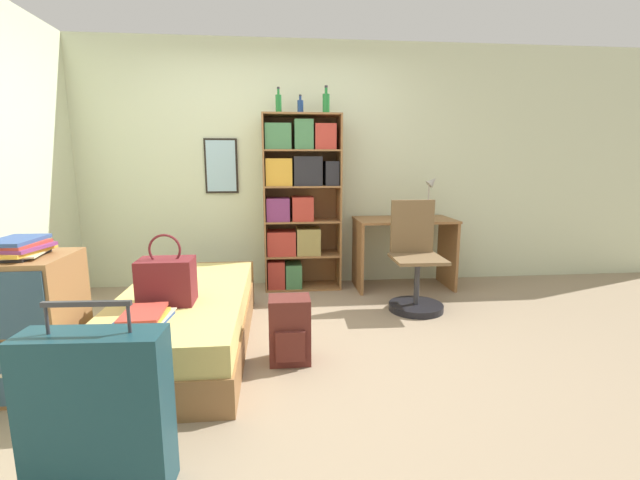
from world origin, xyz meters
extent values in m
plane|color=gray|center=(0.00, 0.00, 0.00)|extent=(14.00, 14.00, 0.00)
cube|color=beige|center=(0.00, 1.68, 1.30)|extent=(10.00, 0.06, 2.60)
cube|color=black|center=(-0.52, 1.63, 1.30)|extent=(0.34, 0.02, 0.57)
cube|color=#99C1D6|center=(-0.52, 1.62, 1.30)|extent=(0.30, 0.01, 0.53)
cube|color=olive|center=(-0.63, 0.00, 0.12)|extent=(0.90, 1.92, 0.23)
cube|color=tan|center=(-0.63, 0.00, 0.32)|extent=(0.87, 1.89, 0.18)
cube|color=olive|center=(-0.63, 0.94, 0.21)|extent=(0.90, 0.04, 0.41)
cube|color=maroon|center=(-0.68, -0.22, 0.57)|extent=(0.35, 0.24, 0.30)
torus|color=maroon|center=(-0.68, -0.22, 0.78)|extent=(0.21, 0.02, 0.21)
cube|color=#334C84|center=(-0.75, -0.54, 0.42)|extent=(0.32, 0.30, 0.01)
cube|color=beige|center=(-0.73, -0.55, 0.43)|extent=(0.29, 0.38, 0.01)
cube|color=gold|center=(-0.73, -0.55, 0.45)|extent=(0.25, 0.28, 0.02)
cube|color=silver|center=(-0.73, -0.57, 0.46)|extent=(0.22, 0.34, 0.01)
cube|color=#B2382D|center=(-0.73, -0.57, 0.47)|extent=(0.24, 0.33, 0.02)
cube|color=#143842|center=(-0.68, -1.40, 0.35)|extent=(0.57, 0.22, 0.69)
cylinder|color=#2D2D33|center=(-0.83, -1.39, 0.75)|extent=(0.01, 0.01, 0.12)
cylinder|color=#2D2D33|center=(-0.52, -1.40, 0.75)|extent=(0.01, 0.01, 0.12)
cube|color=#2D2D33|center=(-0.68, -1.40, 0.81)|extent=(0.34, 0.04, 0.02)
cube|color=olive|center=(-1.43, -0.50, 0.41)|extent=(0.56, 0.49, 0.82)
cube|color=#284256|center=(-1.43, -0.75, 0.21)|extent=(0.52, 0.01, 0.37)
sphere|color=#B2A893|center=(-1.43, -0.76, 0.21)|extent=(0.02, 0.02, 0.02)
cube|color=#232328|center=(-1.42, -0.52, 0.82)|extent=(0.23, 0.30, 0.02)
cube|color=beige|center=(-1.42, -0.52, 0.84)|extent=(0.35, 0.36, 0.01)
cube|color=gold|center=(-1.42, -0.52, 0.85)|extent=(0.32, 0.37, 0.02)
cube|color=#7A336B|center=(-1.41, -0.53, 0.87)|extent=(0.34, 0.34, 0.02)
cube|color=#B2382D|center=(-1.42, -0.53, 0.89)|extent=(0.31, 0.32, 0.02)
cube|color=#334C84|center=(-1.42, -0.51, 0.91)|extent=(0.23, 0.34, 0.02)
cube|color=olive|center=(-0.07, 1.45, 0.91)|extent=(0.02, 0.36, 1.82)
cube|color=olive|center=(0.72, 1.45, 0.91)|extent=(0.02, 0.36, 1.82)
cube|color=olive|center=(0.32, 1.62, 0.91)|extent=(0.80, 0.01, 1.82)
cube|color=olive|center=(0.32, 1.45, 0.01)|extent=(0.76, 0.36, 0.02)
cube|color=olive|center=(0.32, 1.45, 0.36)|extent=(0.76, 0.36, 0.02)
cube|color=olive|center=(0.32, 1.45, 0.73)|extent=(0.76, 0.36, 0.02)
cube|color=olive|center=(0.32, 1.45, 1.09)|extent=(0.76, 0.36, 0.02)
cube|color=olive|center=(0.32, 1.45, 1.46)|extent=(0.76, 0.36, 0.02)
cube|color=olive|center=(0.32, 1.45, 1.82)|extent=(0.76, 0.36, 0.02)
cube|color=#B2382D|center=(0.04, 1.43, 0.17)|extent=(0.18, 0.27, 0.29)
cube|color=#427A4C|center=(0.22, 1.43, 0.15)|extent=(0.17, 0.27, 0.25)
cube|color=#B2382D|center=(0.10, 1.43, 0.50)|extent=(0.30, 0.27, 0.25)
cube|color=#99894C|center=(0.38, 1.43, 0.51)|extent=(0.25, 0.27, 0.28)
cube|color=#7A336B|center=(0.07, 1.43, 0.86)|extent=(0.24, 0.27, 0.24)
cube|color=#B2382D|center=(0.33, 1.43, 0.86)|extent=(0.22, 0.27, 0.25)
cube|color=gold|center=(0.08, 1.43, 1.24)|extent=(0.27, 0.27, 0.28)
cube|color=#232328|center=(0.38, 1.43, 1.25)|extent=(0.29, 0.27, 0.30)
cube|color=#232328|center=(0.63, 1.43, 1.23)|extent=(0.14, 0.27, 0.25)
cube|color=#427A4C|center=(0.08, 1.43, 1.60)|extent=(0.26, 0.27, 0.26)
cube|color=#427A4C|center=(0.34, 1.43, 1.62)|extent=(0.19, 0.27, 0.30)
cube|color=#B2382D|center=(0.56, 1.43, 1.60)|extent=(0.21, 0.27, 0.26)
cylinder|color=#1E6B2D|center=(0.09, 1.42, 1.91)|extent=(0.06, 0.06, 0.18)
cylinder|color=#1E6B2D|center=(0.09, 1.42, 2.03)|extent=(0.02, 0.02, 0.06)
cylinder|color=#232328|center=(0.09, 1.42, 2.07)|extent=(0.03, 0.03, 0.02)
cylinder|color=navy|center=(0.31, 1.43, 1.89)|extent=(0.06, 0.06, 0.13)
cylinder|color=navy|center=(0.31, 1.43, 1.97)|extent=(0.02, 0.02, 0.04)
cylinder|color=#232328|center=(0.31, 1.43, 2.00)|extent=(0.03, 0.03, 0.01)
cylinder|color=#1E6B2D|center=(0.57, 1.40, 1.92)|extent=(0.07, 0.07, 0.19)
cylinder|color=#1E6B2D|center=(0.57, 1.40, 2.05)|extent=(0.03, 0.03, 0.06)
cylinder|color=#232328|center=(0.57, 1.40, 2.09)|extent=(0.03, 0.03, 0.02)
cube|color=olive|center=(1.40, 1.34, 0.74)|extent=(1.03, 0.57, 0.02)
cube|color=olive|center=(0.91, 1.34, 0.36)|extent=(0.03, 0.53, 0.73)
cube|color=olive|center=(1.90, 1.34, 0.36)|extent=(0.03, 0.53, 0.73)
cylinder|color=#ADA89E|center=(1.69, 1.43, 0.76)|extent=(0.12, 0.12, 0.02)
cylinder|color=#ADA89E|center=(1.69, 1.43, 0.94)|extent=(0.02, 0.02, 0.35)
cone|color=#ADA89E|center=(1.72, 1.43, 1.14)|extent=(0.14, 0.10, 0.14)
cylinder|color=black|center=(1.32, 0.60, 0.03)|extent=(0.50, 0.50, 0.06)
cylinder|color=#333338|center=(1.32, 0.60, 0.23)|extent=(0.05, 0.05, 0.47)
cube|color=brown|center=(1.32, 0.60, 0.48)|extent=(0.46, 0.46, 0.03)
cube|color=brown|center=(1.32, 0.81, 0.75)|extent=(0.41, 0.05, 0.50)
cube|color=#56231E|center=(0.13, -0.30, 0.23)|extent=(0.28, 0.22, 0.45)
cube|color=#56231E|center=(0.13, -0.43, 0.16)|extent=(0.19, 0.03, 0.20)
camera|label=1|loc=(0.06, -3.05, 1.35)|focal=24.00mm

